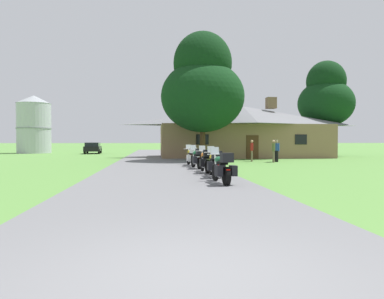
{
  "coord_description": "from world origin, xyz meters",
  "views": [
    {
      "loc": [
        -0.4,
        -3.9,
        1.59
      ],
      "look_at": [
        2.12,
        19.62,
        1.01
      ],
      "focal_mm": 32.71,
      "sensor_mm": 36.0,
      "label": 1
    }
  ],
  "objects_px": {
    "motorcycle_orange_third_in_row": "(206,161)",
    "tree_right_of_lodge": "(326,97)",
    "motorcycle_green_fourth_in_row": "(197,159)",
    "tree_by_lodge_front": "(203,87)",
    "motorcycle_green_nearest_to_camera": "(222,168)",
    "bystander_red_shirt_by_tree": "(252,150)",
    "motorcycle_yellow_second_in_row": "(215,164)",
    "parked_black_suv_far_left": "(93,147)",
    "motorcycle_yellow_farthest_in_row": "(192,157)",
    "bystander_blue_shirt_beside_signpost": "(277,149)",
    "bystander_olive_shirt_near_lodge": "(274,150)",
    "metal_silo_distant": "(34,124)"
  },
  "relations": [
    {
      "from": "motorcycle_yellow_second_in_row",
      "to": "motorcycle_orange_third_in_row",
      "type": "distance_m",
      "value": 2.12
    },
    {
      "from": "motorcycle_green_nearest_to_camera",
      "to": "motorcycle_yellow_farthest_in_row",
      "type": "bearing_deg",
      "value": 85.47
    },
    {
      "from": "parked_black_suv_far_left",
      "to": "tree_by_lodge_front",
      "type": "bearing_deg",
      "value": -60.53
    },
    {
      "from": "tree_by_lodge_front",
      "to": "parked_black_suv_far_left",
      "type": "height_order",
      "value": "tree_by_lodge_front"
    },
    {
      "from": "motorcycle_green_fourth_in_row",
      "to": "bystander_olive_shirt_near_lodge",
      "type": "distance_m",
      "value": 8.66
    },
    {
      "from": "motorcycle_yellow_second_in_row",
      "to": "metal_silo_distant",
      "type": "relative_size",
      "value": 0.27
    },
    {
      "from": "motorcycle_green_nearest_to_camera",
      "to": "bystander_red_shirt_by_tree",
      "type": "height_order",
      "value": "bystander_red_shirt_by_tree"
    },
    {
      "from": "motorcycle_green_fourth_in_row",
      "to": "motorcycle_orange_third_in_row",
      "type": "bearing_deg",
      "value": -94.95
    },
    {
      "from": "motorcycle_orange_third_in_row",
      "to": "bystander_olive_shirt_near_lodge",
      "type": "distance_m",
      "value": 10.53
    },
    {
      "from": "motorcycle_orange_third_in_row",
      "to": "tree_right_of_lodge",
      "type": "xyz_separation_m",
      "value": [
        15.74,
        18.93,
        5.68
      ]
    },
    {
      "from": "motorcycle_orange_third_in_row",
      "to": "tree_right_of_lodge",
      "type": "distance_m",
      "value": 25.27
    },
    {
      "from": "bystander_red_shirt_by_tree",
      "to": "metal_silo_distant",
      "type": "relative_size",
      "value": 0.22
    },
    {
      "from": "bystander_red_shirt_by_tree",
      "to": "parked_black_suv_far_left",
      "type": "distance_m",
      "value": 24.23
    },
    {
      "from": "motorcycle_green_nearest_to_camera",
      "to": "motorcycle_orange_third_in_row",
      "type": "height_order",
      "value": "same"
    },
    {
      "from": "motorcycle_yellow_second_in_row",
      "to": "parked_black_suv_far_left",
      "type": "height_order",
      "value": "parked_black_suv_far_left"
    },
    {
      "from": "motorcycle_yellow_farthest_in_row",
      "to": "bystander_olive_shirt_near_lodge",
      "type": "height_order",
      "value": "bystander_olive_shirt_near_lodge"
    },
    {
      "from": "motorcycle_yellow_farthest_in_row",
      "to": "tree_by_lodge_front",
      "type": "distance_m",
      "value": 8.37
    },
    {
      "from": "motorcycle_yellow_farthest_in_row",
      "to": "motorcycle_green_fourth_in_row",
      "type": "bearing_deg",
      "value": -92.78
    },
    {
      "from": "motorcycle_orange_third_in_row",
      "to": "metal_silo_distant",
      "type": "distance_m",
      "value": 36.17
    },
    {
      "from": "motorcycle_yellow_second_in_row",
      "to": "motorcycle_yellow_farthest_in_row",
      "type": "bearing_deg",
      "value": 92.64
    },
    {
      "from": "bystander_blue_shirt_beside_signpost",
      "to": "tree_right_of_lodge",
      "type": "bearing_deg",
      "value": 109.6
    },
    {
      "from": "motorcycle_yellow_second_in_row",
      "to": "motorcycle_orange_third_in_row",
      "type": "height_order",
      "value": "same"
    },
    {
      "from": "motorcycle_yellow_farthest_in_row",
      "to": "metal_silo_distant",
      "type": "distance_m",
      "value": 32.03
    },
    {
      "from": "motorcycle_green_nearest_to_camera",
      "to": "tree_by_lodge_front",
      "type": "bearing_deg",
      "value": 79.39
    },
    {
      "from": "motorcycle_green_fourth_in_row",
      "to": "motorcycle_yellow_farthest_in_row",
      "type": "height_order",
      "value": "same"
    },
    {
      "from": "motorcycle_green_nearest_to_camera",
      "to": "bystander_red_shirt_by_tree",
      "type": "distance_m",
      "value": 14.93
    },
    {
      "from": "bystander_red_shirt_by_tree",
      "to": "motorcycle_yellow_farthest_in_row",
      "type": "bearing_deg",
      "value": 149.85
    },
    {
      "from": "motorcycle_yellow_second_in_row",
      "to": "motorcycle_green_fourth_in_row",
      "type": "distance_m",
      "value": 4.72
    },
    {
      "from": "motorcycle_green_fourth_in_row",
      "to": "tree_right_of_lodge",
      "type": "xyz_separation_m",
      "value": [
        15.83,
        16.34,
        5.68
      ]
    },
    {
      "from": "parked_black_suv_far_left",
      "to": "motorcycle_yellow_farthest_in_row",
      "type": "bearing_deg",
      "value": -71.25
    },
    {
      "from": "bystander_blue_shirt_beside_signpost",
      "to": "bystander_red_shirt_by_tree",
      "type": "xyz_separation_m",
      "value": [
        -1.75,
        0.63,
        -0.02
      ]
    },
    {
      "from": "motorcycle_orange_third_in_row",
      "to": "motorcycle_green_fourth_in_row",
      "type": "height_order",
      "value": "same"
    },
    {
      "from": "motorcycle_yellow_second_in_row",
      "to": "parked_black_suv_far_left",
      "type": "bearing_deg",
      "value": 109.14
    },
    {
      "from": "motorcycle_green_nearest_to_camera",
      "to": "metal_silo_distant",
      "type": "relative_size",
      "value": 0.28
    },
    {
      "from": "motorcycle_yellow_farthest_in_row",
      "to": "bystander_olive_shirt_near_lodge",
      "type": "bearing_deg",
      "value": 23.57
    },
    {
      "from": "motorcycle_green_nearest_to_camera",
      "to": "tree_by_lodge_front",
      "type": "distance_m",
      "value": 16.47
    },
    {
      "from": "motorcycle_green_nearest_to_camera",
      "to": "tree_right_of_lodge",
      "type": "bearing_deg",
      "value": 50.6
    },
    {
      "from": "motorcycle_orange_third_in_row",
      "to": "bystander_red_shirt_by_tree",
      "type": "xyz_separation_m",
      "value": [
        5.01,
        9.6,
        0.32
      ]
    },
    {
      "from": "motorcycle_yellow_farthest_in_row",
      "to": "tree_by_lodge_front",
      "type": "xyz_separation_m",
      "value": [
        1.56,
        6.28,
        5.31
      ]
    },
    {
      "from": "motorcycle_orange_third_in_row",
      "to": "bystander_red_shirt_by_tree",
      "type": "height_order",
      "value": "bystander_red_shirt_by_tree"
    },
    {
      "from": "motorcycle_green_fourth_in_row",
      "to": "tree_by_lodge_front",
      "type": "relative_size",
      "value": 0.2
    },
    {
      "from": "metal_silo_distant",
      "to": "parked_black_suv_far_left",
      "type": "xyz_separation_m",
      "value": [
        7.99,
        -2.65,
        -3.01
      ]
    },
    {
      "from": "bystander_red_shirt_by_tree",
      "to": "metal_silo_distant",
      "type": "distance_m",
      "value": 31.77
    },
    {
      "from": "tree_right_of_lodge",
      "to": "metal_silo_distant",
      "type": "distance_m",
      "value": 36.14
    },
    {
      "from": "motorcycle_yellow_farthest_in_row",
      "to": "tree_by_lodge_front",
      "type": "bearing_deg",
      "value": 70.64
    },
    {
      "from": "motorcycle_orange_third_in_row",
      "to": "tree_right_of_lodge",
      "type": "relative_size",
      "value": 0.21
    },
    {
      "from": "motorcycle_yellow_second_in_row",
      "to": "parked_black_suv_far_left",
      "type": "distance_m",
      "value": 32.25
    },
    {
      "from": "motorcycle_yellow_second_in_row",
      "to": "bystander_red_shirt_by_tree",
      "type": "xyz_separation_m",
      "value": [
        4.94,
        11.72,
        0.32
      ]
    },
    {
      "from": "motorcycle_yellow_second_in_row",
      "to": "motorcycle_orange_third_in_row",
      "type": "bearing_deg",
      "value": 92.29
    },
    {
      "from": "tree_by_lodge_front",
      "to": "parked_black_suv_far_left",
      "type": "relative_size",
      "value": 2.18
    }
  ]
}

